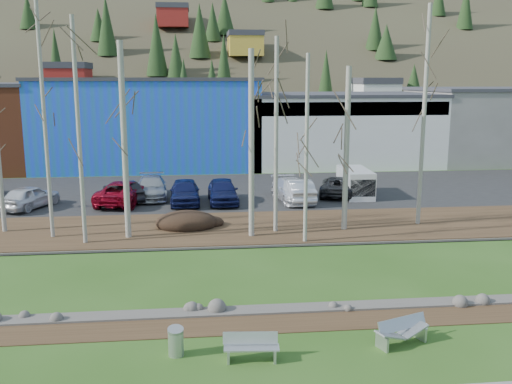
{
  "coord_description": "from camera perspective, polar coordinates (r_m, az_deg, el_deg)",
  "views": [
    {
      "loc": [
        -1.73,
        -16.11,
        8.3
      ],
      "look_at": [
        1.31,
        12.53,
        2.5
      ],
      "focal_mm": 40.0,
      "sensor_mm": 36.0,
      "label": 1
    }
  ],
  "objects": [
    {
      "name": "car_5",
      "position": [
        38.17,
        4.22,
        0.17
      ],
      "size": [
        1.72,
        4.64,
        1.52
      ],
      "primitive_type": "imported",
      "rotation": [
        0.0,
        0.0,
        3.17
      ],
      "color": "#BABABC",
      "rests_on": "parking_lot"
    },
    {
      "name": "van_white",
      "position": [
        40.35,
        9.96,
        0.9
      ],
      "size": [
        1.92,
        4.35,
        1.88
      ],
      "rotation": [
        0.0,
        0.0,
        -0.03
      ],
      "color": "silver",
      "rests_on": "parking_lot"
    },
    {
      "name": "hillside",
      "position": [
        100.54,
        -5.28,
        16.59
      ],
      "size": [
        160.0,
        72.0,
        35.0
      ],
      "primitive_type": null,
      "color": "#31281C",
      "rests_on": "ground"
    },
    {
      "name": "far_bank_rocks",
      "position": [
        28.69,
        -2.36,
        -5.44
      ],
      "size": [
        80.0,
        0.8,
        0.46
      ],
      "primitive_type": null,
      "color": "#47423D",
      "rests_on": "ground"
    },
    {
      "name": "birch_3",
      "position": [
        29.05,
        -17.3,
        5.68
      ],
      "size": [
        0.21,
        0.21,
        11.04
      ],
      "color": "#A8A698",
      "rests_on": "far_bank"
    },
    {
      "name": "car_2",
      "position": [
        38.43,
        -13.07,
        -0.01
      ],
      "size": [
        3.68,
        5.9,
        1.52
      ],
      "primitive_type": "imported",
      "rotation": [
        0.0,
        0.0,
        2.92
      ],
      "color": "maroon",
      "rests_on": "parking_lot"
    },
    {
      "name": "car_3",
      "position": [
        39.86,
        -10.39,
        0.46
      ],
      "size": [
        2.39,
        5.17,
        1.46
      ],
      "primitive_type": "imported",
      "rotation": [
        0.0,
        0.0,
        0.07
      ],
      "color": "#919598",
      "rests_on": "parking_lot"
    },
    {
      "name": "birch_1",
      "position": [
        30.65,
        -20.39,
        6.79
      ],
      "size": [
        0.2,
        0.2,
        12.14
      ],
      "color": "#A8A698",
      "rests_on": "far_bank"
    },
    {
      "name": "car_8",
      "position": [
        37.73,
        -3.34,
        0.12
      ],
      "size": [
        1.99,
        4.73,
        1.6
      ],
      "primitive_type": "imported",
      "rotation": [
        0.0,
        0.0,
        0.02
      ],
      "color": "#141A49",
      "rests_on": "parking_lot"
    },
    {
      "name": "dirt_mound",
      "position": [
        31.86,
        -6.98,
        -2.9
      ],
      "size": [
        3.4,
        2.4,
        0.67
      ],
      "primitive_type": "ellipsoid",
      "color": "black",
      "rests_on": "far_bank"
    },
    {
      "name": "ground",
      "position": [
        18.2,
        0.07,
        -15.74
      ],
      "size": [
        200.0,
        200.0,
        0.0
      ],
      "primitive_type": "plane",
      "color": "#264A14",
      "rests_on": "ground"
    },
    {
      "name": "river",
      "position": [
        24.8,
        -1.73,
        -8.17
      ],
      "size": [
        80.0,
        8.0,
        0.9
      ],
      "primitive_type": null,
      "color": "black",
      "rests_on": "ground"
    },
    {
      "name": "near_bank_rocks",
      "position": [
        21.0,
        -0.86,
        -11.9
      ],
      "size": [
        80.0,
        0.8,
        0.5
      ],
      "primitive_type": null,
      "color": "#47423D",
      "rests_on": "ground"
    },
    {
      "name": "birch_7",
      "position": [
        30.84,
        9.04,
        4.21
      ],
      "size": [
        0.29,
        0.29,
        8.74
      ],
      "color": "#A8A698",
      "rests_on": "far_bank"
    },
    {
      "name": "seagull",
      "position": [
        20.12,
        16.34,
        -12.93
      ],
      "size": [
        0.42,
        0.22,
        0.31
      ],
      "rotation": [
        0.0,
        0.0,
        0.42
      ],
      "color": "gold",
      "rests_on": "ground"
    },
    {
      "name": "car_4",
      "position": [
        37.7,
        -7.13,
        0.04
      ],
      "size": [
        1.99,
        4.73,
        1.6
      ],
      "primitive_type": "imported",
      "rotation": [
        0.0,
        0.0,
        0.02
      ],
      "color": "#141A49",
      "rests_on": "parking_lot"
    },
    {
      "name": "birch_6",
      "position": [
        28.17,
        5.07,
        4.2
      ],
      "size": [
        0.19,
        0.19,
        9.3
      ],
      "color": "#A8A698",
      "rests_on": "far_bank"
    },
    {
      "name": "far_bank",
      "position": [
        31.74,
        -2.74,
        -3.65
      ],
      "size": [
        80.0,
        7.0,
        0.15
      ],
      "primitive_type": "cube",
      "color": "#382616",
      "rests_on": "ground"
    },
    {
      "name": "building_grey",
      "position": [
        62.79,
        22.36,
        6.3
      ],
      "size": [
        14.28,
        12.24,
        7.3
      ],
      "color": "slate",
      "rests_on": "ground"
    },
    {
      "name": "car_1",
      "position": [
        39.1,
        -13.16,
        0.07
      ],
      "size": [
        3.2,
        4.4,
        1.38
      ],
      "primitive_type": "imported",
      "rotation": [
        0.0,
        0.0,
        3.61
      ],
      "color": "black",
      "rests_on": "parking_lot"
    },
    {
      "name": "car_6",
      "position": [
        40.47,
        8.13,
        0.61
      ],
      "size": [
        3.52,
        5.28,
        1.35
      ],
      "primitive_type": "imported",
      "rotation": [
        0.0,
        0.0,
        2.85
      ],
      "color": "#242426",
      "rests_on": "parking_lot"
    },
    {
      "name": "birch_5",
      "position": [
        30.0,
        2.03,
        5.56
      ],
      "size": [
        0.22,
        0.22,
        10.21
      ],
      "color": "#A8A698",
      "rests_on": "far_bank"
    },
    {
      "name": "litter_bin",
      "position": [
        18.02,
        -8.01,
        -14.71
      ],
      "size": [
        0.54,
        0.54,
        0.81
      ],
      "primitive_type": "cylinder",
      "rotation": [
        0.0,
        0.0,
        0.17
      ],
      "color": "#B3B6B8",
      "rests_on": "ground"
    },
    {
      "name": "building_blue",
      "position": [
        55.43,
        -10.55,
        6.91
      ],
      "size": [
        20.4,
        12.24,
        8.3
      ],
      "color": "#1B5FAF",
      "rests_on": "ground"
    },
    {
      "name": "bench_intact",
      "position": [
        17.6,
        -0.48,
        -15.24
      ],
      "size": [
        1.68,
        0.63,
        0.83
      ],
      "rotation": [
        0.0,
        0.0,
        -0.08
      ],
      "color": "#B3B6B8",
      "rests_on": "ground"
    },
    {
      "name": "birch_2",
      "position": [
        29.56,
        -13.03,
        4.92
      ],
      "size": [
        0.3,
        0.3,
        9.94
      ],
      "color": "#A8A698",
      "rests_on": "far_bank"
    },
    {
      "name": "building_white",
      "position": [
        56.99,
        7.95,
        6.36
      ],
      "size": [
        18.36,
        12.24,
        6.8
      ],
      "color": "silver",
      "rests_on": "ground"
    },
    {
      "name": "car_0",
      "position": [
        38.81,
        -21.7,
        -0.45
      ],
      "size": [
        3.36,
        4.7,
        1.49
      ],
      "primitive_type": "imported",
      "rotation": [
        0.0,
        0.0,
        2.73
      ],
      "color": "silver",
      "rests_on": "parking_lot"
    },
    {
      "name": "car_7",
      "position": [
        38.34,
        3.64,
        0.19
      ],
      "size": [
        2.58,
        5.21,
        1.46
      ],
      "primitive_type": "imported",
      "rotation": [
        0.0,
        0.0,
        0.11
      ],
      "color": "silver",
      "rests_on": "parking_lot"
    },
    {
      "name": "birch_8",
      "position": [
        32.8,
        16.43,
        7.18
      ],
      "size": [
        0.23,
        0.23,
        12.01
      ],
      "color": "#A8A698",
      "rests_on": "far_bank"
    },
    {
      "name": "birch_4",
      "position": [
        29.08,
        -0.46,
        4.73
      ],
      "size": [
        0.29,
        0.29,
        9.56
      ],
      "color": "#A8A698",
      "rests_on": "far_bank"
    },
    {
      "name": "dirt_strip",
      "position": [
        20.08,
        -0.59,
        -12.98
      ],
      "size": [
        80.0,
        1.8,
        0.03
      ],
      "primitive_type": "cube",
      "color": "#382616",
      "rests_on": "ground"
    },
    {
      "name": "parking_lot",
      "position": [
        41.96,
        -3.59,
        0.05
      ],
      "size": [
        80.0,
        14.0,
        0.14
      ],
      "primitive_type": "cube",
      "color": "black",
      "rests_on": "ground"
    },
    {
      "name": "bench_damaged",
      "position": [
        19.13,
        14.36,
        -13.34
      ],
      "size": [
        1.91,
        1.19,
        0.81
      ],
      "rotation": [
        0.0,
        0.0,
        0.36
      ],
      "color": "#B3B6B8",
      "rests_on": "ground"
    }
  ]
}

